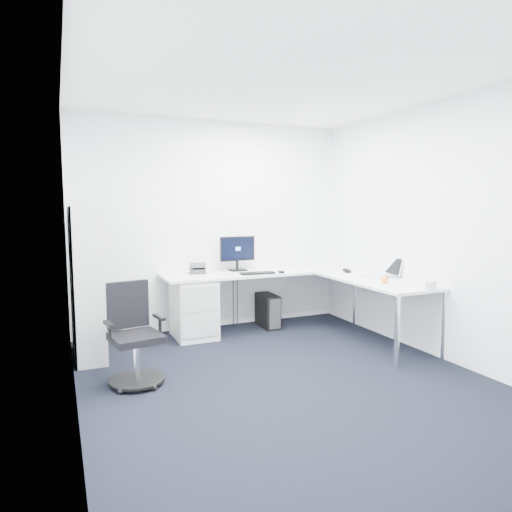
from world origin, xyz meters
name	(u,v)px	position (x,y,z in m)	size (l,w,h in m)	color
ground	(286,381)	(0.00, 0.00, 0.00)	(4.20, 4.20, 0.00)	black
ceiling	(289,79)	(0.00, 0.00, 2.70)	(4.20, 4.20, 0.00)	white
wall_back	(214,226)	(0.00, 2.10, 1.35)	(3.60, 0.02, 2.70)	white
wall_front	(493,263)	(0.00, -2.10, 1.35)	(3.60, 0.02, 2.70)	white
wall_left	(70,242)	(-1.80, 0.00, 1.35)	(0.02, 4.20, 2.70)	white
wall_right	(440,231)	(1.80, 0.00, 1.35)	(0.02, 4.20, 2.70)	white
l_desk	(274,305)	(0.55, 1.40, 0.38)	(2.61, 1.46, 0.76)	silver
drawer_pedestal	(194,307)	(-0.39, 1.72, 0.37)	(0.48, 0.60, 0.74)	silver
bookshelf	(87,283)	(-1.62, 1.45, 0.80)	(0.31, 0.80, 1.61)	#B0B2B2
task_chair	(136,335)	(-1.28, 0.48, 0.46)	(0.52, 0.52, 0.92)	black
black_pc_tower	(268,311)	(0.64, 1.79, 0.22)	(0.20, 0.45, 0.44)	black
beige_pc_tower	(127,324)	(-1.17, 1.93, 0.19)	(0.18, 0.39, 0.37)	beige
power_strip	(276,317)	(0.94, 2.12, 0.02)	(0.31, 0.05, 0.04)	silver
monitor	(238,253)	(0.26, 1.90, 0.99)	(0.48, 0.15, 0.46)	black
black_keyboard	(257,273)	(0.38, 1.54, 0.77)	(0.43, 0.15, 0.02)	black
mouse	(281,272)	(0.69, 1.49, 0.78)	(0.05, 0.09, 0.03)	black
desk_phone	(198,268)	(-0.29, 1.88, 0.83)	(0.19, 0.19, 0.13)	#2D2D2F
laptop	(377,267)	(1.59, 0.74, 0.89)	(0.35, 0.34, 0.25)	silver
white_keyboard	(354,279)	(1.25, 0.72, 0.77)	(0.12, 0.43, 0.01)	silver
headphones	(347,270)	(1.51, 1.24, 0.79)	(0.12, 0.20, 0.05)	black
orange_fruit	(385,280)	(1.39, 0.35, 0.80)	(0.08, 0.08, 0.08)	orange
tissue_box	(424,284)	(1.58, -0.04, 0.81)	(0.13, 0.25, 0.09)	silver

